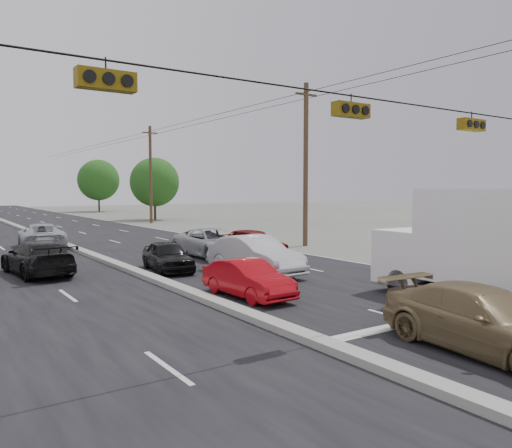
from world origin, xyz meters
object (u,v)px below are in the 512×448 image
object	(u,v)px
tree_right_mid	(155,182)
red_sedan	(248,279)
utility_pole_right_c	(151,174)
queue_car_a	(168,256)
queue_car_c	(213,243)
oncoming_far	(41,236)
queue_car_b	(255,256)
oncoming_near	(38,258)
utility_pole_right_b	(306,163)
queue_car_e	(253,243)
tree_right_far	(99,180)
box_truck	(490,247)
tan_sedan	(484,321)

from	to	relation	value
tree_right_mid	red_sedan	world-z (taller)	tree_right_mid
utility_pole_right_c	queue_car_a	xyz separation A→B (m)	(-11.10, -29.19, -4.46)
queue_car_c	tree_right_mid	bearing A→B (deg)	70.66
red_sedan	queue_car_a	xyz separation A→B (m)	(0.00, 6.33, 0.03)
tree_right_mid	oncoming_far	bearing A→B (deg)	-126.50
queue_car_b	oncoming_near	distance (m)	8.90
utility_pole_right_c	queue_car_c	xyz separation A→B (m)	(-7.34, -26.43, -4.37)
utility_pole_right_b	queue_car_e	size ratio (longest dim) A/B	2.33
tree_right_far	queue_car_c	xyz separation A→B (m)	(-10.84, -56.43, -4.22)
tree_right_mid	oncoming_far	world-z (taller)	tree_right_mid
tree_right_mid	red_sedan	bearing A→B (deg)	-108.55
utility_pole_right_b	box_truck	size ratio (longest dim) A/B	1.41
queue_car_c	queue_car_b	bearing A→B (deg)	-103.47
tree_right_far	box_truck	distance (m)	71.34
tan_sedan	queue_car_b	bearing A→B (deg)	86.70
utility_pole_right_b	utility_pole_right_c	xyz separation A→B (m)	(0.00, 25.00, 0.00)
queue_car_a	queue_car_b	xyz separation A→B (m)	(2.62, -2.83, 0.15)
utility_pole_right_b	utility_pole_right_c	size ratio (longest dim) A/B	1.00
utility_pole_right_c	queue_car_b	bearing A→B (deg)	-104.83
tree_right_far	box_truck	xyz separation A→B (m)	(-9.42, -70.65, -3.14)
oncoming_far	tree_right_mid	bearing A→B (deg)	-120.10
tree_right_mid	queue_car_c	distance (m)	33.13
queue_car_c	oncoming_near	bearing A→B (deg)	-177.27
red_sedan	oncoming_far	world-z (taller)	oncoming_far
queue_car_a	queue_car_c	bearing A→B (deg)	43.42
tree_right_mid	queue_car_b	world-z (taller)	tree_right_mid
utility_pole_right_c	red_sedan	world-z (taller)	utility_pole_right_c
tree_right_far	oncoming_far	distance (m)	50.45
queue_car_e	utility_pole_right_b	bearing A→B (deg)	16.03
red_sedan	queue_car_b	world-z (taller)	queue_car_b
queue_car_b	utility_pole_right_c	bearing A→B (deg)	71.57
tree_right_mid	queue_car_a	bearing A→B (deg)	-111.69
queue_car_a	oncoming_far	distance (m)	12.35
utility_pole_right_b	queue_car_e	distance (m)	7.42
queue_car_b	queue_car_c	xyz separation A→B (m)	(1.14, 5.58, -0.05)
queue_car_b	oncoming_near	size ratio (longest dim) A/B	1.00
tan_sedan	oncoming_near	distance (m)	16.93
tree_right_far	utility_pole_right_c	bearing A→B (deg)	-96.65
box_truck	queue_car_c	size ratio (longest dim) A/B	1.33
tree_right_mid	queue_car_b	distance (m)	38.77
queue_car_c	oncoming_far	world-z (taller)	queue_car_c
tree_right_mid	box_truck	world-z (taller)	tree_right_mid
tree_right_far	queue_car_a	size ratio (longest dim) A/B	2.16
utility_pole_right_b	queue_car_c	distance (m)	8.66
utility_pole_right_c	box_truck	world-z (taller)	utility_pole_right_c
queue_car_e	oncoming_near	distance (m)	10.43
box_truck	red_sedan	world-z (taller)	box_truck
box_truck	tan_sedan	xyz separation A→B (m)	(-3.94, -2.29, -1.12)
tree_right_mid	queue_car_a	distance (m)	36.98
tree_right_far	red_sedan	size ratio (longest dim) A/B	2.21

